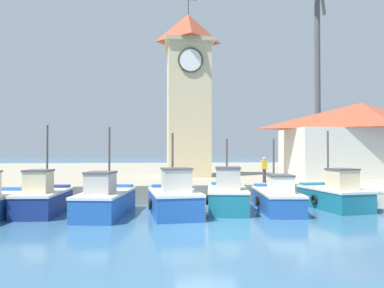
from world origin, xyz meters
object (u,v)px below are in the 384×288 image
(fishing_boat_left_outer, at_px, (43,199))
(fishing_boat_mid_left, at_px, (174,199))
(fishing_boat_right_inner, at_px, (334,195))
(port_crane_near, at_px, (318,88))
(dock_worker_near_tower, at_px, (264,169))
(fishing_boat_center, at_px, (227,196))
(clock_tower, at_px, (188,91))
(fishing_boat_mid_right, at_px, (277,198))
(warehouse_right, at_px, (362,139))
(fishing_boat_left_inner, at_px, (105,200))

(fishing_boat_left_outer, xyz_separation_m, fishing_boat_mid_left, (6.31, -1.08, 0.03))
(fishing_boat_right_inner, relative_size, port_crane_near, 0.20)
(fishing_boat_mid_left, height_order, dock_worker_near_tower, fishing_boat_mid_left)
(fishing_boat_center, distance_m, clock_tower, 12.66)
(clock_tower, height_order, dock_worker_near_tower, clock_tower)
(fishing_boat_mid_right, distance_m, dock_worker_near_tower, 4.57)
(clock_tower, relative_size, dock_worker_near_tower, 8.89)
(fishing_boat_left_outer, bearing_deg, warehouse_right, 20.59)
(clock_tower, height_order, port_crane_near, port_crane_near)
(port_crane_near, xyz_separation_m, dock_worker_near_tower, (-9.09, -11.95, -7.28))
(fishing_boat_left_outer, relative_size, port_crane_near, 0.20)
(fishing_boat_right_inner, relative_size, clock_tower, 0.30)
(fishing_boat_left_outer, relative_size, clock_tower, 0.30)
(warehouse_right, height_order, port_crane_near, port_crane_near)
(fishing_boat_center, xyz_separation_m, warehouse_right, (12.03, 8.06, 3.19))
(dock_worker_near_tower, bearing_deg, fishing_boat_right_inner, -58.32)
(port_crane_near, distance_m, dock_worker_near_tower, 16.68)
(fishing_boat_right_inner, height_order, warehouse_right, warehouse_right)
(fishing_boat_right_inner, bearing_deg, fishing_boat_left_outer, 180.00)
(fishing_boat_mid_right, bearing_deg, fishing_boat_left_inner, -176.29)
(fishing_boat_left_outer, xyz_separation_m, dock_worker_near_tower, (12.32, 4.11, 1.18))
(fishing_boat_left_outer, distance_m, port_crane_near, 28.06)
(fishing_boat_mid_right, distance_m, warehouse_right, 12.92)
(fishing_boat_right_inner, distance_m, dock_worker_near_tower, 4.97)
(fishing_boat_mid_left, relative_size, dock_worker_near_tower, 2.65)
(fishing_boat_mid_right, height_order, warehouse_right, warehouse_right)
(clock_tower, distance_m, dock_worker_near_tower, 9.56)
(fishing_boat_center, bearing_deg, warehouse_right, 33.84)
(warehouse_right, bearing_deg, port_crane_near, 87.77)
(fishing_boat_mid_left, relative_size, fishing_boat_right_inner, 0.99)
(fishing_boat_left_inner, xyz_separation_m, fishing_boat_right_inner, (11.79, 0.78, -0.00))
(fishing_boat_center, bearing_deg, clock_tower, 95.23)
(fishing_boat_mid_left, bearing_deg, fishing_boat_left_outer, 170.31)
(fishing_boat_center, relative_size, warehouse_right, 0.38)
(fishing_boat_right_inner, relative_size, warehouse_right, 0.37)
(clock_tower, distance_m, warehouse_right, 13.76)
(fishing_boat_left_inner, distance_m, fishing_boat_right_inner, 11.82)
(port_crane_near, bearing_deg, fishing_boat_mid_left, -131.38)
(fishing_boat_center, bearing_deg, fishing_boat_left_inner, -173.90)
(fishing_boat_left_outer, xyz_separation_m, clock_tower, (8.10, 10.34, 7.07))
(fishing_boat_left_inner, height_order, clock_tower, clock_tower)
(fishing_boat_center, height_order, dock_worker_near_tower, fishing_boat_center)
(warehouse_right, bearing_deg, fishing_boat_left_inner, -154.23)
(fishing_boat_mid_left, height_order, clock_tower, clock_tower)
(fishing_boat_mid_right, bearing_deg, fishing_boat_center, 178.07)
(fishing_boat_mid_right, xyz_separation_m, fishing_boat_right_inner, (3.23, 0.23, 0.07))
(fishing_boat_left_inner, bearing_deg, warehouse_right, 25.77)
(clock_tower, bearing_deg, port_crane_near, 23.24)
(fishing_boat_right_inner, height_order, clock_tower, clock_tower)
(fishing_boat_left_outer, bearing_deg, dock_worker_near_tower, 18.45)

